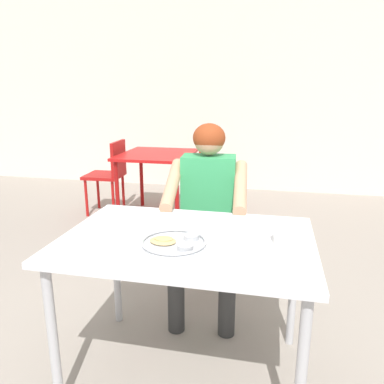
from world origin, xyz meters
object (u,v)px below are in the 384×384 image
at_px(thali_tray, 175,242).
at_px(table_background_red, 157,162).
at_px(chair_foreground, 210,224).
at_px(chair_red_right, 215,176).
at_px(diner_foreground, 207,202).
at_px(drinking_cup, 283,233).
at_px(chair_red_left, 110,171).
at_px(table_foreground, 187,252).

distance_m(thali_tray, table_background_red, 2.57).
bearing_deg(chair_foreground, chair_red_right, 97.47).
relative_size(chair_foreground, table_background_red, 0.96).
height_order(diner_foreground, chair_red_right, diner_foreground).
distance_m(drinking_cup, chair_foreground, 1.01).
bearing_deg(chair_red_left, diner_foreground, -49.80).
xyz_separation_m(table_foreground, chair_foreground, (-0.03, 0.86, -0.17)).
bearing_deg(chair_foreground, diner_foreground, -86.39).
xyz_separation_m(drinking_cup, diner_foreground, (-0.45, 0.63, -0.07)).
relative_size(table_background_red, chair_red_left, 1.02).
bearing_deg(chair_foreground, drinking_cup, -61.38).
distance_m(chair_foreground, table_background_red, 1.70).
height_order(drinking_cup, chair_foreground, drinking_cup).
bearing_deg(chair_red_left, thali_tray, -59.77).
bearing_deg(thali_tray, diner_foreground, 88.77).
height_order(thali_tray, chair_red_left, chair_red_left).
distance_m(chair_foreground, chair_red_left, 2.04).
height_order(thali_tray, drinking_cup, drinking_cup).
height_order(table_foreground, diner_foreground, diner_foreground).
bearing_deg(table_background_red, chair_red_right, 4.68).
xyz_separation_m(thali_tray, table_background_red, (-0.85, 2.42, -0.11)).
xyz_separation_m(thali_tray, diner_foreground, (0.02, 0.73, -0.03)).
height_order(table_foreground, drinking_cup, drinking_cup).
relative_size(thali_tray, table_background_red, 0.34).
xyz_separation_m(table_foreground, thali_tray, (-0.03, -0.09, 0.09)).
height_order(thali_tray, chair_red_right, chair_red_right).
xyz_separation_m(thali_tray, chair_foreground, (0.00, 0.95, -0.26)).
height_order(thali_tray, diner_foreground, diner_foreground).
distance_m(diner_foreground, chair_red_left, 2.22).
relative_size(table_background_red, chair_red_right, 1.05).
bearing_deg(chair_red_left, table_background_red, -0.51).
distance_m(diner_foreground, chair_red_right, 1.77).
relative_size(thali_tray, diner_foreground, 0.24).
bearing_deg(table_background_red, chair_foreground, -59.91).
bearing_deg(drinking_cup, diner_foreground, 125.54).
distance_m(chair_foreground, diner_foreground, 0.32).
height_order(chair_foreground, chair_red_left, chair_red_left).
relative_size(diner_foreground, chair_red_left, 1.42).
xyz_separation_m(drinking_cup, chair_red_right, (-0.66, 2.37, -0.30)).
bearing_deg(chair_red_right, table_background_red, -175.32).
bearing_deg(table_background_red, table_foreground, -69.25).
height_order(table_foreground, chair_red_right, chair_red_right).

